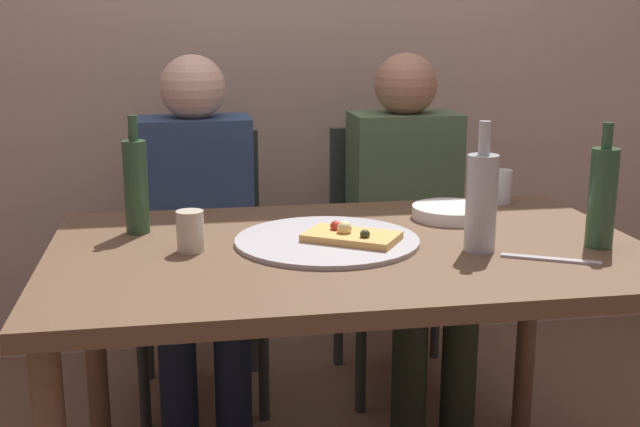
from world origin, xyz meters
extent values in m
cube|color=#BCA893|center=(0.00, 1.28, 1.30)|extent=(6.00, 0.10, 2.60)
cube|color=brown|center=(0.00, 0.00, 0.73)|extent=(1.43, 0.89, 0.04)
cylinder|color=brown|center=(-0.65, 0.38, 0.35)|extent=(0.06, 0.06, 0.71)
cylinder|color=brown|center=(0.65, 0.38, 0.35)|extent=(0.06, 0.06, 0.71)
cylinder|color=#ADADB2|center=(-0.05, 0.03, 0.75)|extent=(0.45, 0.45, 0.01)
cube|color=tan|center=(0.01, 0.00, 0.77)|extent=(0.26, 0.23, 0.02)
sphere|color=#EAD184|center=(-0.01, 0.01, 0.79)|extent=(0.04, 0.04, 0.04)
sphere|color=#2D381E|center=(0.03, -0.04, 0.78)|extent=(0.02, 0.02, 0.02)
sphere|color=#B22D23|center=(-0.02, 0.04, 0.79)|extent=(0.03, 0.03, 0.03)
cylinder|color=#2D5133|center=(0.58, -0.12, 0.87)|extent=(0.07, 0.07, 0.24)
cylinder|color=#2D5133|center=(0.58, -0.12, 1.02)|extent=(0.02, 0.02, 0.06)
cylinder|color=#B2BCC1|center=(0.29, -0.10, 0.86)|extent=(0.07, 0.07, 0.23)
cylinder|color=#B2BCC1|center=(0.29, -0.10, 1.01)|extent=(0.03, 0.03, 0.08)
cylinder|color=#2D5133|center=(-0.51, 0.21, 0.87)|extent=(0.06, 0.06, 0.24)
cylinder|color=#2D5133|center=(-0.51, 0.21, 1.02)|extent=(0.02, 0.02, 0.06)
cylinder|color=beige|center=(-0.38, 0.01, 0.80)|extent=(0.06, 0.06, 0.10)
cylinder|color=silver|center=(0.54, 0.37, 0.80)|extent=(0.07, 0.07, 0.10)
cylinder|color=white|center=(0.33, 0.21, 0.76)|extent=(0.21, 0.21, 0.03)
cube|color=#B7B7BC|center=(0.42, -0.20, 0.75)|extent=(0.20, 0.12, 0.01)
cube|color=#2D3833|center=(-0.35, 0.76, 0.45)|extent=(0.44, 0.44, 0.05)
cube|color=#2D3833|center=(-0.35, 0.96, 0.68)|extent=(0.44, 0.04, 0.45)
cylinder|color=#2D3833|center=(-0.16, 0.57, 0.21)|extent=(0.04, 0.04, 0.42)
cylinder|color=#2D3833|center=(-0.54, 0.57, 0.21)|extent=(0.04, 0.04, 0.42)
cylinder|color=#2D3833|center=(-0.16, 0.95, 0.21)|extent=(0.04, 0.04, 0.42)
cylinder|color=#2D3833|center=(-0.54, 0.95, 0.21)|extent=(0.04, 0.04, 0.42)
cube|color=#2D3833|center=(0.36, 0.76, 0.45)|extent=(0.44, 0.44, 0.05)
cube|color=#2D3833|center=(0.36, 0.96, 0.68)|extent=(0.44, 0.04, 0.45)
cylinder|color=#2D3833|center=(0.55, 0.57, 0.21)|extent=(0.04, 0.04, 0.42)
cylinder|color=#2D3833|center=(0.17, 0.57, 0.21)|extent=(0.04, 0.04, 0.42)
cylinder|color=#2D3833|center=(0.55, 0.95, 0.21)|extent=(0.04, 0.04, 0.42)
cylinder|color=#2D3833|center=(0.17, 0.95, 0.21)|extent=(0.04, 0.04, 0.42)
cube|color=navy|center=(-0.35, 0.78, 0.71)|extent=(0.36, 0.22, 0.52)
sphere|color=beige|center=(-0.35, 0.78, 1.06)|extent=(0.21, 0.21, 0.21)
cylinder|color=black|center=(-0.27, 0.58, 0.45)|extent=(0.12, 0.40, 0.12)
cylinder|color=black|center=(-0.43, 0.58, 0.45)|extent=(0.12, 0.40, 0.12)
cylinder|color=black|center=(-0.27, 0.38, 0.23)|extent=(0.11, 0.11, 0.45)
cylinder|color=black|center=(-0.43, 0.38, 0.23)|extent=(0.11, 0.11, 0.45)
cube|color=#4C6B47|center=(0.36, 0.78, 0.71)|extent=(0.36, 0.22, 0.52)
sphere|color=#A87A5B|center=(0.36, 0.78, 1.06)|extent=(0.21, 0.21, 0.21)
cylinder|color=black|center=(0.44, 0.58, 0.45)|extent=(0.12, 0.40, 0.12)
cylinder|color=black|center=(0.28, 0.58, 0.45)|extent=(0.12, 0.40, 0.12)
cylinder|color=black|center=(0.44, 0.38, 0.23)|extent=(0.11, 0.11, 0.45)
cylinder|color=black|center=(0.28, 0.38, 0.23)|extent=(0.11, 0.11, 0.45)
camera|label=1|loc=(-0.39, -1.81, 1.28)|focal=44.95mm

